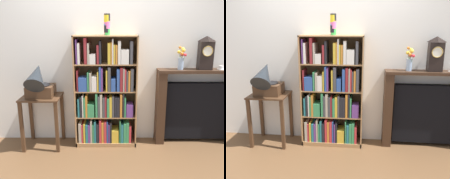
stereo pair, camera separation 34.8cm
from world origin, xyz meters
The scene contains 9 objects.
ground_plane centered at (0.00, 0.00, -0.01)m, with size 8.10×6.40×0.02m, color brown.
wall_back centered at (0.22, 0.30, 1.30)m, with size 5.10×0.08×2.60m, color silver.
bookshelf centered at (0.00, 0.09, 0.70)m, with size 0.87×0.32×1.58m.
cup_stack centered at (0.02, 0.08, 1.72)m, with size 0.08×0.08×0.27m.
side_table_left centered at (-0.90, 0.03, 0.55)m, with size 0.54×0.47×0.75m.
gramophone centered at (-0.90, -0.05, 0.97)m, with size 0.36×0.52×0.54m.
fireplace_mantel centered at (1.34, 0.17, 0.54)m, with size 1.21×0.24×1.11m.
mantel_clock centered at (1.38, 0.14, 1.34)m, with size 0.19×0.14×0.46m.
flower_vase centered at (1.05, 0.14, 1.25)m, with size 0.11×0.14×0.32m.
Camera 2 is at (0.44, -3.24, 1.73)m, focal length 39.38 mm.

